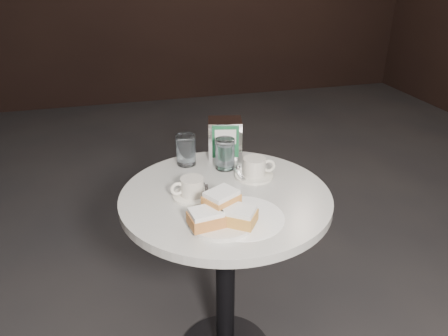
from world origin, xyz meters
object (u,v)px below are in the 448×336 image
water_glass_left (186,150)px  coffee_cup_left (192,189)px  water_glass_right (225,154)px  coffee_cup_right (255,169)px  cafe_table (225,243)px  napkin_dispenser (225,138)px  beignet_plate (222,215)px

water_glass_left → coffee_cup_left: bearing=-96.4°
water_glass_right → coffee_cup_right: bearing=-48.5°
cafe_table → coffee_cup_left: coffee_cup_left is taller
water_glass_left → water_glass_right: size_ratio=1.02×
cafe_table → napkin_dispenser: size_ratio=5.03×
coffee_cup_right → water_glass_right: size_ratio=1.38×
cafe_table → water_glass_left: water_glass_left is taller
coffee_cup_left → napkin_dispenser: 0.35m
coffee_cup_left → napkin_dispenser: napkin_dispenser is taller
coffee_cup_left → water_glass_right: size_ratio=1.24×
cafe_table → beignet_plate: 0.30m
coffee_cup_right → water_glass_left: size_ratio=1.36×
coffee_cup_right → water_glass_left: (-0.21, 0.17, 0.03)m
water_glass_right → beignet_plate: bearing=-106.4°
coffee_cup_right → water_glass_left: bearing=152.5°
coffee_cup_right → beignet_plate: bearing=-115.2°
beignet_plate → water_glass_right: water_glass_right is taller
water_glass_right → napkin_dispenser: napkin_dispenser is taller
coffee_cup_right → water_glass_right: (-0.08, 0.09, 0.02)m
beignet_plate → napkin_dispenser: (0.14, 0.47, 0.04)m
cafe_table → water_glass_left: size_ratio=6.39×
cafe_table → coffee_cup_right: coffee_cup_right is taller
coffee_cup_left → coffee_cup_right: coffee_cup_right is taller
water_glass_left → napkin_dispenser: napkin_dispenser is taller
cafe_table → coffee_cup_right: (0.13, 0.09, 0.23)m
coffee_cup_right → cafe_table: bearing=-134.6°
beignet_plate → napkin_dispenser: size_ratio=1.50×
water_glass_left → cafe_table: bearing=-72.1°
cafe_table → napkin_dispenser: napkin_dispenser is taller
beignet_plate → coffee_cup_right: 0.33m
cafe_table → coffee_cup_right: size_ratio=4.70×
beignet_plate → water_glass_right: 0.38m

